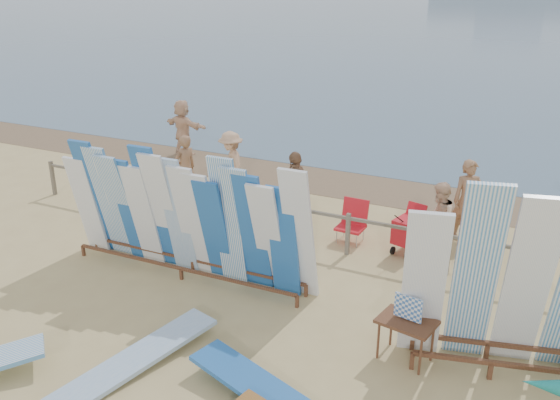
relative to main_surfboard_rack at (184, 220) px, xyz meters
The scene contains 17 objects.
ground 1.49m from the main_surfboard_rack, 62.33° to the right, with size 160.00×160.00×0.00m, color tan.
ocean 127.15m from the main_surfboard_rack, 89.80° to the left, with size 320.00×240.00×0.02m, color #425D76.
wet_sand_strip 6.47m from the main_surfboard_rack, 85.98° to the left, with size 40.00×2.60×0.01m, color brown.
fence 2.25m from the main_surfboard_rack, 78.26° to the left, with size 12.08×0.08×0.90m.
main_surfboard_rack is the anchor object (origin of this frame).
side_surfboard_rack 5.60m from the main_surfboard_rack, ahead, with size 2.73×1.34×2.98m.
vendor_table 4.54m from the main_surfboard_rack, 10.31° to the right, with size 0.91×0.72×1.08m.
flat_board_b 3.03m from the main_surfboard_rack, 71.15° to the right, with size 0.56×2.70×0.07m, color #85AAD5.
beach_chair_left 2.99m from the main_surfboard_rack, 83.06° to the left, with size 0.54×0.56×0.84m.
beach_chair_right 3.72m from the main_surfboard_rack, 50.42° to the left, with size 0.59×0.61×0.90m.
stroller 4.55m from the main_surfboard_rack, 38.41° to the left, with size 0.67×0.83×0.99m.
beachgoer_8 5.04m from the main_surfboard_rack, 36.04° to the left, with size 0.75×0.36×1.53m, color beige.
beachgoer_1 4.03m from the main_surfboard_rack, 124.18° to the left, with size 0.61×0.34×1.68m, color #8C6042.
beachgoer_11 8.07m from the main_surfboard_rack, 124.73° to the left, with size 1.61×0.52×1.73m, color beige.
beachgoer_3 4.29m from the main_surfboard_rack, 108.58° to the left, with size 1.10×0.45×1.70m, color tan.
beachgoer_4 3.22m from the main_surfboard_rack, 74.45° to the left, with size 1.02×0.44×1.73m, color #8C6042.
beachgoer_7 5.97m from the main_surfboard_rack, 41.64° to the left, with size 0.64×0.35×1.77m, color #8C6042.
Camera 1 is at (5.49, -7.41, 5.42)m, focal length 38.00 mm.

